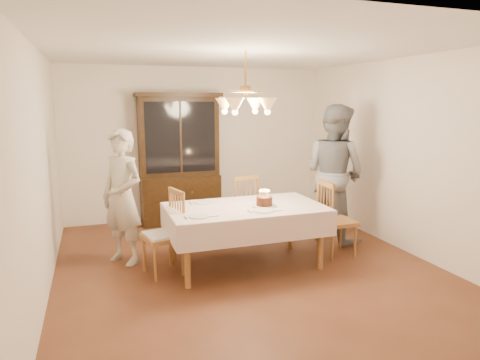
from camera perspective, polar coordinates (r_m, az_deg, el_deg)
name	(u,v)px	position (r m, az deg, el deg)	size (l,w,h in m)	color
ground	(245,265)	(5.46, 0.70, -11.26)	(5.00, 5.00, 0.00)	#532917
room_shell	(245,139)	(5.10, 0.74, 5.50)	(5.00, 5.00, 5.00)	white
dining_table	(245,212)	(5.25, 0.71, -4.32)	(1.90, 1.10, 0.76)	brown
china_hutch	(179,161)	(7.23, -8.10, 2.53)	(1.38, 0.54, 2.16)	black
chair_far_side	(240,211)	(6.24, -0.03, -4.22)	(0.52, 0.51, 1.00)	brown
chair_left_end	(163,237)	(5.15, -10.19, -7.44)	(0.51, 0.53, 1.00)	brown
chair_right_end	(336,222)	(5.83, 12.73, -5.52)	(0.43, 0.45, 1.00)	brown
elderly_woman	(123,197)	(5.51, -15.40, -2.25)	(0.62, 0.40, 1.69)	beige
adult_in_grey	(334,173)	(6.37, 12.43, 0.90)	(0.96, 0.75, 1.98)	slate
birthday_cake	(264,202)	(5.22, 3.26, -2.94)	(0.30, 0.30, 0.20)	white
place_setting_near_left	(200,216)	(4.78, -5.30, -4.81)	(0.37, 0.23, 0.02)	white
place_setting_near_right	(265,210)	(5.01, 3.31, -4.06)	(0.40, 0.25, 0.02)	white
place_setting_far_left	(204,202)	(5.43, -4.83, -2.95)	(0.38, 0.23, 0.02)	white
chandelier	(246,105)	(5.08, 0.75, 9.96)	(0.62, 0.62, 0.73)	#BF8C3F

